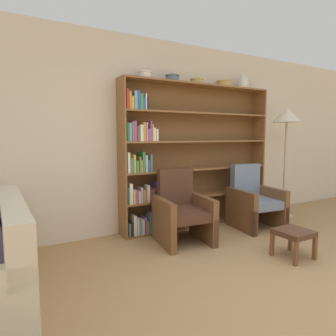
# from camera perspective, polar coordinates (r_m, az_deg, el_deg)

# --- Properties ---
(ground_plane) EXTENTS (24.00, 24.00, 0.00)m
(ground_plane) POSITION_cam_1_polar(r_m,az_deg,el_deg) (3.05, 26.19, -21.45)
(ground_plane) COLOR #A87F51
(wall_back) EXTENTS (12.00, 0.06, 2.75)m
(wall_back) POSITION_cam_1_polar(r_m,az_deg,el_deg) (4.56, 0.46, 6.11)
(wall_back) COLOR beige
(wall_back) RESTS_ON ground
(bookshelf) EXTENTS (2.53, 0.30, 2.15)m
(bookshelf) POSITION_cam_1_polar(r_m,az_deg,el_deg) (4.52, 3.26, 1.65)
(bookshelf) COLOR brown
(bookshelf) RESTS_ON ground
(bowl_terracotta) EXTENTS (0.20, 0.20, 0.10)m
(bowl_terracotta) POSITION_cam_1_polar(r_m,az_deg,el_deg) (4.24, -4.43, 17.31)
(bowl_terracotta) COLOR silver
(bowl_terracotta) RESTS_ON bookshelf
(bowl_cream) EXTENTS (0.21, 0.21, 0.09)m
(bowl_cream) POSITION_cam_1_polar(r_m,az_deg,el_deg) (4.43, 0.84, 16.82)
(bowl_cream) COLOR slate
(bowl_cream) RESTS_ON bookshelf
(bowl_sage) EXTENTS (0.21, 0.21, 0.08)m
(bowl_sage) POSITION_cam_1_polar(r_m,az_deg,el_deg) (4.66, 5.52, 16.16)
(bowl_sage) COLOR tan
(bowl_sage) RESTS_ON bookshelf
(bowl_slate) EXTENTS (0.25, 0.25, 0.10)m
(bowl_slate) POSITION_cam_1_polar(r_m,az_deg,el_deg) (4.97, 10.65, 15.57)
(bowl_slate) COLOR tan
(bowl_slate) RESTS_ON bookshelf
(vase_tall) EXTENTS (0.17, 0.17, 0.21)m
(vase_tall) POSITION_cam_1_polar(r_m,az_deg,el_deg) (5.24, 14.11, 15.39)
(vase_tall) COLOR silver
(vase_tall) RESTS_ON bookshelf
(armchair_leather) EXTENTS (0.73, 0.76, 0.94)m
(armchair_leather) POSITION_cam_1_polar(r_m,az_deg,el_deg) (3.95, 2.63, -8.28)
(armchair_leather) COLOR brown
(armchair_leather) RESTS_ON ground
(armchair_cushioned) EXTENTS (0.71, 0.75, 0.94)m
(armchair_cushioned) POSITION_cam_1_polar(r_m,az_deg,el_deg) (4.74, 16.01, -6.04)
(armchair_cushioned) COLOR brown
(armchair_cushioned) RESTS_ON ground
(floor_lamp) EXTENTS (0.47, 0.47, 1.84)m
(floor_lamp) POSITION_cam_1_polar(r_m,az_deg,el_deg) (5.43, 21.69, 8.44)
(floor_lamp) COLOR tan
(floor_lamp) RESTS_ON ground
(footstool) EXTENTS (0.36, 0.36, 0.32)m
(footstool) POSITION_cam_1_polar(r_m,az_deg,el_deg) (3.75, 22.79, -11.68)
(footstool) COLOR brown
(footstool) RESTS_ON ground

